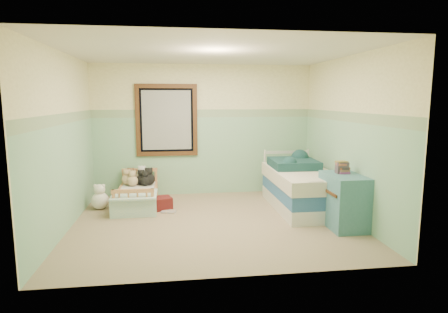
{
  "coord_description": "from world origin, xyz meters",
  "views": [
    {
      "loc": [
        -0.57,
        -5.44,
        1.84
      ],
      "look_at": [
        0.21,
        0.35,
        0.95
      ],
      "focal_mm": 30.06,
      "sensor_mm": 36.0,
      "label": 1
    }
  ],
  "objects": [
    {
      "name": "extra_plush_3",
      "position": [
        -1.21,
        1.54,
        0.37
      ],
      "size": [
        0.16,
        0.16,
        0.16
      ],
      "primitive_type": "sphere",
      "color": "silver",
      "rests_on": "toddler_mattress"
    },
    {
      "name": "window_blinds",
      "position": [
        -0.7,
        1.77,
        1.45
      ],
      "size": [
        0.92,
        0.01,
        1.12
      ],
      "primitive_type": "cube",
      "color": "#B7B7B4",
      "rests_on": "window_frame"
    },
    {
      "name": "wall_left",
      "position": [
        -2.1,
        0.0,
        1.25
      ],
      "size": [
        0.04,
        3.6,
        2.5
      ],
      "primitive_type": "cube",
      "color": "beige",
      "rests_on": "floor"
    },
    {
      "name": "book_stack",
      "position": [
        1.85,
        -0.35,
        0.86
      ],
      "size": [
        0.18,
        0.14,
        0.17
      ],
      "primitive_type": "cube",
      "rotation": [
        0.0,
        0.0,
        -0.07
      ],
      "color": "brown",
      "rests_on": "dresser"
    },
    {
      "name": "extra_plush_1",
      "position": [
        -1.44,
        1.45,
        0.39
      ],
      "size": [
        0.2,
        0.2,
        0.2
      ],
      "primitive_type": "sphere",
      "color": "tan",
      "rests_on": "toddler_mattress"
    },
    {
      "name": "window_frame",
      "position": [
        -0.7,
        1.76,
        1.45
      ],
      "size": [
        1.16,
        0.06,
        1.36
      ],
      "primitive_type": "cube",
      "color": "#3E2111",
      "rests_on": "wall_back"
    },
    {
      "name": "twin_bed_frame",
      "position": [
        1.55,
        0.51,
        0.11
      ],
      "size": [
        0.9,
        1.81,
        0.22
      ],
      "primitive_type": "cube",
      "color": "silver",
      "rests_on": "floor"
    },
    {
      "name": "toddler_bed_frame",
      "position": [
        -1.23,
        1.05,
        0.08
      ],
      "size": [
        0.66,
        1.32,
        0.17
      ],
      "primitive_type": "cube",
      "color": "#B67444",
      "rests_on": "floor"
    },
    {
      "name": "plush_bed_dark",
      "position": [
        -1.1,
        1.33,
        0.38
      ],
      "size": [
        0.18,
        0.18,
        0.18
      ],
      "primitive_type": "sphere",
      "color": "black",
      "rests_on": "toddler_mattress"
    },
    {
      "name": "teal_blanket",
      "position": [
        1.5,
        0.81,
        0.73
      ],
      "size": [
        0.79,
        0.83,
        0.14
      ],
      "primitive_type": "cube",
      "rotation": [
        0.0,
        0.0,
        -0.03
      ],
      "color": "#163137",
      "rests_on": "twin_mattress"
    },
    {
      "name": "plush_floor_tan",
      "position": [
        -1.48,
        0.93,
        0.11
      ],
      "size": [
        0.21,
        0.21,
        0.21
      ],
      "primitive_type": "sphere",
      "color": "tan",
      "rests_on": "floor"
    },
    {
      "name": "wall_back",
      "position": [
        0.0,
        1.8,
        1.25
      ],
      "size": [
        4.2,
        0.04,
        2.5
      ],
      "primitive_type": "cube",
      "color": "beige",
      "rests_on": "floor"
    },
    {
      "name": "extra_plush_2",
      "position": [
        -1.04,
        1.38,
        0.4
      ],
      "size": [
        0.22,
        0.22,
        0.22
      ],
      "primitive_type": "sphere",
      "color": "black",
      "rests_on": "toddler_mattress"
    },
    {
      "name": "red_pillow",
      "position": [
        -0.81,
        0.79,
        0.1
      ],
      "size": [
        0.4,
        0.37,
        0.21
      ],
      "primitive_type": "cube",
      "rotation": [
        0.0,
        0.0,
        0.3
      ],
      "color": "#A22725",
      "rests_on": "floor"
    },
    {
      "name": "wall_right",
      "position": [
        2.1,
        0.0,
        1.25
      ],
      "size": [
        0.04,
        3.6,
        2.5
      ],
      "primitive_type": "cube",
      "color": "beige",
      "rests_on": "floor"
    },
    {
      "name": "floor_book",
      "position": [
        -0.68,
        0.6,
        0.01
      ],
      "size": [
        0.27,
        0.23,
        0.02
      ],
      "primitive_type": "cube",
      "rotation": [
        0.0,
        0.0,
        -0.24
      ],
      "color": "#EDAC47",
      "rests_on": "floor"
    },
    {
      "name": "toddler_mattress",
      "position": [
        -1.23,
        1.05,
        0.23
      ],
      "size": [
        0.6,
        1.26,
        0.12
      ],
      "primitive_type": "cube",
      "color": "white",
      "rests_on": "toddler_bed_frame"
    },
    {
      "name": "plush_bed_tan",
      "position": [
        -1.33,
        1.33,
        0.39
      ],
      "size": [
        0.19,
        0.19,
        0.19
      ],
      "primitive_type": "sphere",
      "color": "tan",
      "rests_on": "toddler_mattress"
    },
    {
      "name": "extra_plush_0",
      "position": [
        -1.18,
        1.43,
        0.38
      ],
      "size": [
        0.19,
        0.19,
        0.19
      ],
      "primitive_type": "sphere",
      "color": "black",
      "rests_on": "toddler_mattress"
    },
    {
      "name": "plush_floor_cream",
      "position": [
        -1.83,
        0.94,
        0.15
      ],
      "size": [
        0.29,
        0.29,
        0.29
      ],
      "primitive_type": "sphere",
      "color": "white",
      "rests_on": "floor"
    },
    {
      "name": "floor",
      "position": [
        0.0,
        0.0,
        -0.01
      ],
      "size": [
        4.2,
        3.6,
        0.02
      ],
      "primitive_type": "cube",
      "color": "brown",
      "rests_on": "ground"
    },
    {
      "name": "wall_front",
      "position": [
        0.0,
        -1.8,
        1.25
      ],
      "size": [
        4.2,
        0.04,
        2.5
      ],
      "primitive_type": "cube",
      "color": "beige",
      "rests_on": "floor"
    },
    {
      "name": "border_strip",
      "position": [
        0.0,
        1.79,
        1.57
      ],
      "size": [
        4.2,
        0.01,
        0.15
      ],
      "primitive_type": "cube",
      "color": "#4D8351",
      "rests_on": "wall_back"
    },
    {
      "name": "plush_bed_brown",
      "position": [
        -1.38,
        1.55,
        0.39
      ],
      "size": [
        0.2,
        0.2,
        0.2
      ],
      "primitive_type": "sphere",
      "color": "brown",
      "rests_on": "toddler_mattress"
    },
    {
      "name": "twin_boxspring",
      "position": [
        1.55,
        0.51,
        0.33
      ],
      "size": [
        0.9,
        1.81,
        0.22
      ],
      "primitive_type": "cube",
      "color": "#255388",
      "rests_on": "twin_bed_frame"
    },
    {
      "name": "dresser",
      "position": [
        1.85,
        -0.46,
        0.39
      ],
      "size": [
        0.48,
        0.77,
        0.77
      ],
      "primitive_type": "cube",
      "color": "#39747A",
      "rests_on": "floor"
    },
    {
      "name": "wainscot_mint",
      "position": [
        0.0,
        1.79,
        0.75
      ],
      "size": [
        4.2,
        0.01,
        1.5
      ],
      "primitive_type": "cube",
      "color": "#8CBC98",
      "rests_on": "floor"
    },
    {
      "name": "plush_bed_white",
      "position": [
        -1.18,
        1.55,
        0.4
      ],
      "size": [
        0.23,
        0.23,
        0.23
      ],
      "primitive_type": "sphere",
      "color": "silver",
      "rests_on": "toddler_mattress"
    },
    {
      "name": "patchwork_quilt",
      "position": [
        -1.23,
        0.64,
        0.3
      ],
      "size": [
        0.72,
        0.66,
        0.03
      ],
      "primitive_type": "cube",
      "color": "#66AAD2",
      "rests_on": "toddler_mattress"
    },
    {
      "name": "twin_mattress",
      "position": [
        1.55,
        0.51,
        0.55
      ],
      "size": [
        0.94,
        1.85,
        0.22
      ],
      "primitive_type": "cube",
      "color": "beige",
      "rests_on": "twin_boxspring"
    },
    {
      "name": "ceiling",
      "position": [
        0.0,
        0.0,
        2.51
      ],
      "size": [
        4.2,
        3.6,
        0.02
      ],
      "primitive_type": "cube",
      "color": "beige",
      "rests_on": "wall_back"
    }
  ]
}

